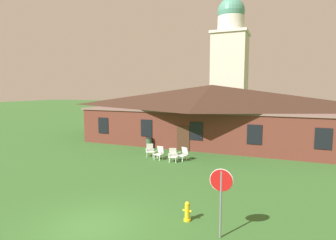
# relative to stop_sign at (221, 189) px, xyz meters

# --- Properties ---
(ground_plane) EXTENTS (200.00, 200.00, 0.00)m
(ground_plane) POSITION_rel_stop_sign_xyz_m (-4.69, -1.07, -1.76)
(ground_plane) COLOR #336028
(brick_building) EXTENTS (23.92, 10.40, 5.62)m
(brick_building) POSITION_rel_stop_sign_xyz_m (-4.69, 17.53, 1.10)
(brick_building) COLOR brown
(brick_building) RESTS_ON ground
(dome_tower) EXTENTS (5.18, 5.18, 19.10)m
(dome_tower) POSITION_rel_stop_sign_xyz_m (-5.67, 32.36, 6.97)
(dome_tower) COLOR beige
(dome_tower) RESTS_ON ground
(stop_sign) EXTENTS (0.81, 0.08, 2.47)m
(stop_sign) POSITION_rel_stop_sign_xyz_m (0.00, 0.00, 0.00)
(stop_sign) COLOR slate
(stop_sign) RESTS_ON ground
(lawn_chair_by_porch) EXTENTS (0.81, 0.85, 0.96)m
(lawn_chair_by_porch) POSITION_rel_stop_sign_xyz_m (-7.58, 9.71, -1.26)
(lawn_chair_by_porch) COLOR silver
(lawn_chair_by_porch) RESTS_ON ground
(lawn_chair_near_door) EXTENTS (0.69, 0.72, 0.96)m
(lawn_chair_near_door) POSITION_rel_stop_sign_xyz_m (-6.51, 9.15, -1.26)
(lawn_chair_near_door) COLOR silver
(lawn_chair_near_door) RESTS_ON ground
(lawn_chair_left_end) EXTENTS (0.77, 0.82, 0.96)m
(lawn_chair_left_end) POSITION_rel_stop_sign_xyz_m (-5.34, 8.88, -1.26)
(lawn_chair_left_end) COLOR silver
(lawn_chair_left_end) RESTS_ON ground
(lawn_chair_middle) EXTENTS (0.78, 0.83, 0.96)m
(lawn_chair_middle) POSITION_rel_stop_sign_xyz_m (-4.74, 9.50, -1.26)
(lawn_chair_middle) COLOR white
(lawn_chair_middle) RESTS_ON ground
(fire_hydrant) EXTENTS (0.36, 0.28, 0.79)m
(fire_hydrant) POSITION_rel_stop_sign_xyz_m (-1.47, 0.74, -1.39)
(fire_hydrant) COLOR gold
(fire_hydrant) RESTS_ON ground
(trash_bin) EXTENTS (0.56, 0.56, 0.98)m
(trash_bin) POSITION_rel_stop_sign_xyz_m (-8.90, 12.23, -1.27)
(trash_bin) COLOR #335638
(trash_bin) RESTS_ON ground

